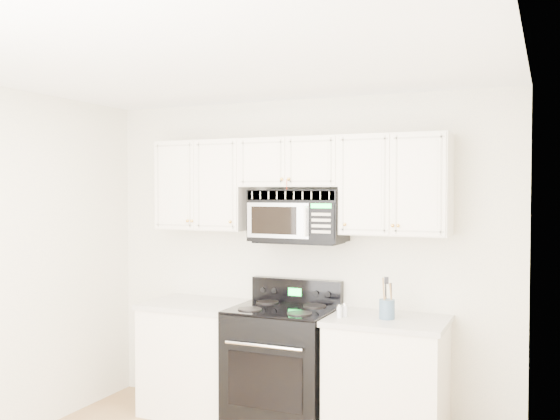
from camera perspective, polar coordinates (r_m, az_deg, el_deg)
The scene contains 9 objects.
room at distance 3.60m, azimuth -8.34°, elevation -7.06°, with size 3.51×3.51×2.61m.
base_cabinet_left at distance 5.40m, azimuth -7.42°, elevation -13.53°, with size 0.86×0.65×0.92m.
base_cabinet_right at distance 4.81m, azimuth 9.80°, elevation -15.48°, with size 0.86×0.65×0.92m.
range at distance 5.03m, azimuth 0.28°, elevation -13.99°, with size 0.78×0.71×1.13m.
upper_cabinets at distance 4.98m, azimuth 1.31°, elevation 2.74°, with size 2.44×0.37×0.75m.
microwave at distance 4.94m, azimuth 1.69°, elevation -0.50°, with size 0.74×0.42×0.41m.
utensil_crock at distance 4.64m, azimuth 9.76°, elevation -8.85°, with size 0.11×0.11×0.30m.
shaker_salt at distance 4.64m, azimuth 5.45°, elevation -9.17°, with size 0.04×0.04×0.10m.
shaker_pepper at distance 4.68m, azimuth 5.94°, elevation -9.05°, with size 0.04×0.04×0.10m.
Camera 1 is at (1.88, -3.02, 1.86)m, focal length 40.00 mm.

